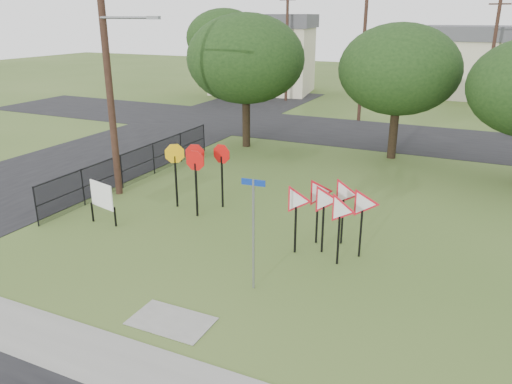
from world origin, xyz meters
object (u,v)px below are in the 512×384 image
Objects in this scene: street_name_sign at (253,228)px; stop_sign_cluster at (197,162)px; info_board at (102,197)px; yield_sign_cluster at (331,202)px.

street_name_sign reaches higher than stop_sign_cluster.
info_board is (-2.31, -2.70, -0.84)m from stop_sign_cluster.
stop_sign_cluster is at bearing 165.68° from yield_sign_cluster.
yield_sign_cluster is at bearing 8.95° from info_board.
street_name_sign is at bearing -14.62° from info_board.
stop_sign_cluster is (-4.47, 4.46, 0.08)m from street_name_sign.
yield_sign_cluster is (1.19, 3.02, -0.12)m from street_name_sign.
street_name_sign reaches higher than yield_sign_cluster.
stop_sign_cluster is 0.87× the size of yield_sign_cluster.
stop_sign_cluster reaches higher than yield_sign_cluster.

